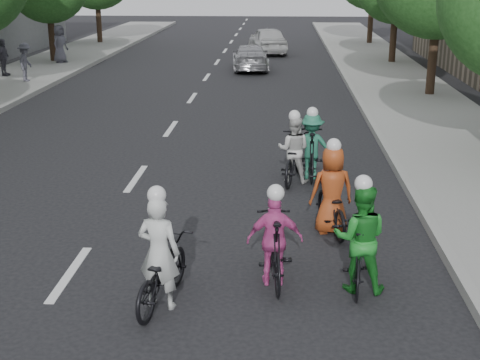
# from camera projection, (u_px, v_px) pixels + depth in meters

# --- Properties ---
(ground) EXTENTS (120.00, 120.00, 0.00)m
(ground) POSITION_uv_depth(u_px,v_px,m) (70.00, 274.00, 10.50)
(ground) COLOR black
(ground) RESTS_ON ground
(sidewalk_right) EXTENTS (4.00, 80.00, 0.15)m
(sidewalk_right) POSITION_uv_depth(u_px,v_px,m) (442.00, 130.00, 19.53)
(sidewalk_right) COLOR gray
(sidewalk_right) RESTS_ON ground
(curb_right) EXTENTS (0.18, 80.00, 0.18)m
(curb_right) POSITION_uv_depth(u_px,v_px,m) (375.00, 129.00, 19.64)
(curb_right) COLOR #999993
(curb_right) RESTS_ON ground
(cyclist_0) EXTENTS (0.98, 1.90, 1.80)m
(cyclist_0) POSITION_uv_depth(u_px,v_px,m) (161.00, 266.00, 9.39)
(cyclist_0) COLOR black
(cyclist_0) RESTS_ON ground
(cyclist_1) EXTENTS (0.87, 1.84, 1.59)m
(cyclist_1) POSITION_uv_depth(u_px,v_px,m) (275.00, 245.00, 10.06)
(cyclist_1) COLOR black
(cyclist_1) RESTS_ON ground
(cyclist_2) EXTENTS (1.03, 2.04, 1.63)m
(cyclist_2) POSITION_uv_depth(u_px,v_px,m) (293.00, 155.00, 14.94)
(cyclist_2) COLOR black
(cyclist_2) RESTS_ON ground
(cyclist_3) EXTENTS (0.98, 1.86, 1.65)m
(cyclist_3) POSITION_uv_depth(u_px,v_px,m) (311.00, 150.00, 15.15)
(cyclist_3) COLOR black
(cyclist_3) RESTS_ON ground
(cyclist_4) EXTENTS (0.95, 1.83, 1.75)m
(cyclist_4) POSITION_uv_depth(u_px,v_px,m) (331.00, 199.00, 12.04)
(cyclist_4) COLOR black
(cyclist_4) RESTS_ON ground
(cyclist_5) EXTENTS (0.86, 1.70, 1.79)m
(cyclist_5) POSITION_uv_depth(u_px,v_px,m) (359.00, 246.00, 9.84)
(cyclist_5) COLOR black
(cyclist_5) RESTS_ON ground
(follow_car_lead) EXTENTS (1.95, 4.20, 1.19)m
(follow_car_lead) POSITION_uv_depth(u_px,v_px,m) (250.00, 57.00, 31.45)
(follow_car_lead) COLOR #A2A2A6
(follow_car_lead) RESTS_ON ground
(follow_car_trail) EXTENTS (2.53, 4.62, 1.49)m
(follow_car_trail) POSITION_uv_depth(u_px,v_px,m) (268.00, 40.00, 37.55)
(follow_car_trail) COLOR silver
(follow_car_trail) RESTS_ON ground
(spectator_0) EXTENTS (0.61, 1.02, 1.55)m
(spectator_0) POSITION_uv_depth(u_px,v_px,m) (26.00, 62.00, 27.35)
(spectator_0) COLOR #504F5C
(spectator_0) RESTS_ON sidewalk_left
(spectator_1) EXTENTS (0.44, 0.95, 1.59)m
(spectator_1) POSITION_uv_depth(u_px,v_px,m) (3.00, 57.00, 28.70)
(spectator_1) COLOR #504E5B
(spectator_1) RESTS_ON sidewalk_left
(spectator_2) EXTENTS (0.86, 1.04, 1.82)m
(spectator_2) POSITION_uv_depth(u_px,v_px,m) (60.00, 44.00, 32.75)
(spectator_2) COLOR #535260
(spectator_2) RESTS_ON sidewalk_left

